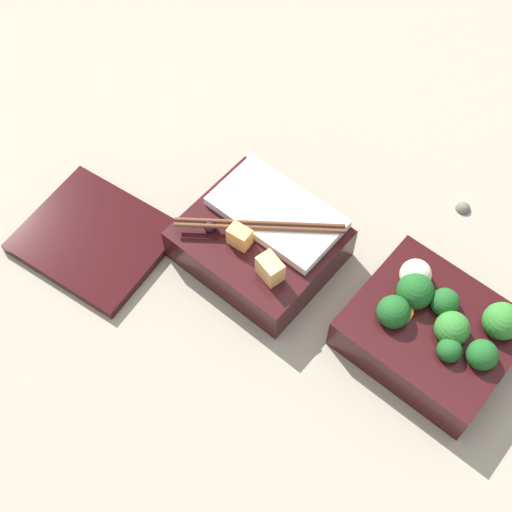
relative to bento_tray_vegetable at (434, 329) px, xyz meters
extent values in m
plane|color=gray|center=(0.12, 0.02, -0.03)|extent=(3.00, 3.00, 0.00)
cube|color=black|center=(0.00, 0.00, -0.01)|extent=(0.17, 0.15, 0.05)
sphere|color=#19511E|center=(-0.03, 0.02, 0.02)|extent=(0.03, 0.03, 0.03)
sphere|color=#19511E|center=(-0.06, 0.01, 0.03)|extent=(0.03, 0.03, 0.03)
sphere|color=#19511E|center=(0.01, -0.02, 0.03)|extent=(0.03, 0.03, 0.03)
sphere|color=#2D7028|center=(-0.05, -0.04, 0.03)|extent=(0.04, 0.04, 0.04)
sphere|color=#2D7028|center=(-0.02, 0.00, 0.03)|extent=(0.04, 0.04, 0.04)
sphere|color=#19511E|center=(0.04, 0.03, 0.03)|extent=(0.04, 0.04, 0.04)
sphere|color=#19511E|center=(0.04, -0.01, 0.03)|extent=(0.04, 0.04, 0.04)
cylinder|color=orange|center=(0.04, 0.02, 0.02)|extent=(0.03, 0.03, 0.01)
cylinder|color=orange|center=(-0.01, -0.01, 0.02)|extent=(0.04, 0.04, 0.01)
sphere|color=beige|center=(0.05, -0.03, 0.03)|extent=(0.03, 0.03, 0.03)
cube|color=black|center=(0.22, 0.04, -0.01)|extent=(0.17, 0.15, 0.05)
cube|color=white|center=(0.22, 0.00, 0.02)|extent=(0.15, 0.09, 0.01)
cube|color=#EAB266|center=(0.17, 0.07, 0.03)|extent=(0.03, 0.03, 0.03)
cube|color=#F4A356|center=(0.22, 0.06, 0.03)|extent=(0.03, 0.02, 0.03)
sphere|color=#381942|center=(0.26, 0.07, 0.02)|extent=(0.02, 0.02, 0.02)
cylinder|color=#56331E|center=(0.22, 0.03, 0.03)|extent=(0.16, 0.12, 0.01)
cylinder|color=#56331E|center=(0.21, 0.04, 0.03)|extent=(0.16, 0.12, 0.01)
cube|color=black|center=(0.38, 0.15, -0.03)|extent=(0.18, 0.16, 0.01)
sphere|color=#595651|center=(0.07, -0.18, -0.03)|extent=(0.02, 0.02, 0.02)
camera|label=1|loc=(-0.07, 0.38, 0.70)|focal=50.00mm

